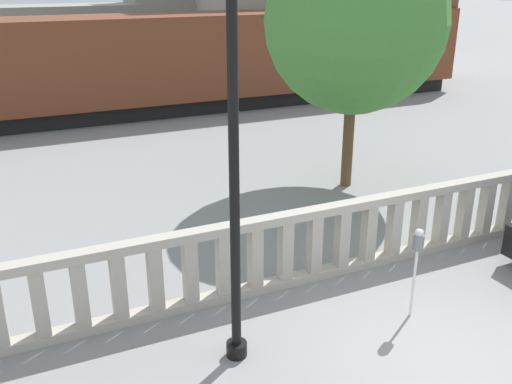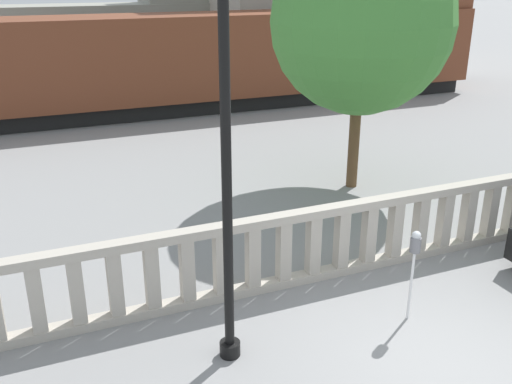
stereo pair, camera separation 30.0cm
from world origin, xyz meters
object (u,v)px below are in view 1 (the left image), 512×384
at_px(parking_meter, 418,248).
at_px(train_near, 174,61).
at_px(lamppost, 232,55).
at_px(tree_left, 355,22).

bearing_deg(parking_meter, train_near, 86.78).
height_order(lamppost, train_near, lamppost).
height_order(lamppost, parking_meter, lamppost).
height_order(parking_meter, tree_left, tree_left).
relative_size(parking_meter, tree_left, 0.25).
distance_m(lamppost, parking_meter, 3.94).
bearing_deg(train_near, parking_meter, -93.22).
xyz_separation_m(lamppost, train_near, (3.54, 14.26, -2.15)).
height_order(train_near, tree_left, tree_left).
xyz_separation_m(lamppost, parking_meter, (2.73, -0.20, -2.83)).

